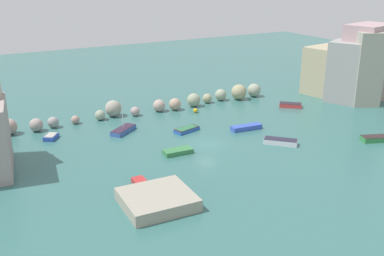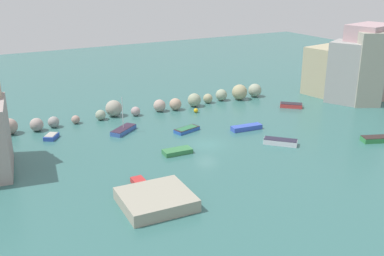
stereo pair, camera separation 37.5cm
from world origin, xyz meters
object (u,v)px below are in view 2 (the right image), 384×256
object	(u,v)px
stone_dock	(156,199)
moored_boat_6	(246,128)
moored_boat_4	(51,137)
moored_boat_7	(143,186)
moored_boat_1	(187,129)
channel_buoy	(196,110)
moored_boat_2	(280,142)
moored_boat_5	(177,151)
moored_boat_3	(291,105)
moored_boat_0	(123,130)
moored_boat_8	(377,139)

from	to	relation	value
stone_dock	moored_boat_6	xyz separation A→B (m)	(19.73, 13.26, -0.28)
moored_boat_4	moored_boat_7	size ratio (longest dim) A/B	0.64
moored_boat_6	moored_boat_1	bearing A→B (deg)	161.43
channel_buoy	moored_boat_1	size ratio (longest dim) A/B	0.18
moored_boat_2	moored_boat_6	xyz separation A→B (m)	(-0.55, 6.60, -0.03)
moored_boat_1	moored_boat_5	bearing A→B (deg)	38.70
channel_buoy	moored_boat_7	distance (m)	26.15
moored_boat_3	stone_dock	bearing A→B (deg)	-108.73
moored_boat_2	moored_boat_4	size ratio (longest dim) A/B	1.54
moored_boat_0	moored_boat_1	world-z (taller)	moored_boat_0
moored_boat_0	moored_boat_4	world-z (taller)	moored_boat_0
moored_boat_1	moored_boat_0	bearing A→B (deg)	-41.71
moored_boat_1	moored_boat_5	distance (m)	7.91
moored_boat_1	moored_boat_6	world-z (taller)	moored_boat_6
stone_dock	moored_boat_6	bearing A→B (deg)	33.90
channel_buoy	moored_boat_3	bearing A→B (deg)	-18.36
moored_boat_2	moored_boat_6	distance (m)	6.63
channel_buoy	moored_boat_2	xyz separation A→B (m)	(2.82, -16.84, 0.01)
stone_dock	moored_boat_4	world-z (taller)	stone_dock
stone_dock	moored_boat_8	world-z (taller)	stone_dock
moored_boat_5	channel_buoy	bearing A→B (deg)	56.41
channel_buoy	moored_boat_2	size ratio (longest dim) A/B	0.17
channel_buoy	moored_boat_5	world-z (taller)	channel_buoy
moored_boat_6	moored_boat_4	bearing A→B (deg)	164.31
moored_boat_4	moored_boat_7	bearing A→B (deg)	49.49
moored_boat_0	stone_dock	bearing A→B (deg)	-139.47
moored_boat_8	moored_boat_7	bearing A→B (deg)	-163.02
moored_boat_1	moored_boat_6	size ratio (longest dim) A/B	0.86
channel_buoy	moored_boat_3	distance (m)	15.55
moored_boat_8	channel_buoy	bearing A→B (deg)	144.40
moored_boat_1	moored_boat_3	bearing A→B (deg)	170.72
moored_boat_6	moored_boat_8	world-z (taller)	moored_boat_8
moored_boat_2	moored_boat_3	size ratio (longest dim) A/B	1.11
moored_boat_5	stone_dock	bearing A→B (deg)	-122.75
channel_buoy	moored_boat_2	distance (m)	17.07
moored_boat_0	moored_boat_1	bearing A→B (deg)	-63.90
moored_boat_5	moored_boat_6	bearing A→B (deg)	17.15
moored_boat_3	moored_boat_0	bearing A→B (deg)	-142.68
stone_dock	moored_boat_0	world-z (taller)	moored_boat_0
channel_buoy	moored_boat_5	distance (m)	16.56
stone_dock	channel_buoy	xyz separation A→B (m)	(17.46, 23.49, -0.26)
channel_buoy	moored_boat_4	size ratio (longest dim) A/B	0.26
moored_boat_5	moored_boat_6	distance (m)	12.59
moored_boat_1	moored_boat_4	distance (m)	17.91
channel_buoy	moored_boat_6	distance (m)	10.48
channel_buoy	moored_boat_8	world-z (taller)	moored_boat_8
stone_dock	moored_boat_4	xyz separation A→B (m)	(-4.65, 22.72, -0.31)
moored_boat_6	moored_boat_7	bearing A→B (deg)	-148.56
channel_buoy	moored_boat_4	world-z (taller)	channel_buoy
channel_buoy	moored_boat_2	bearing A→B (deg)	-80.49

